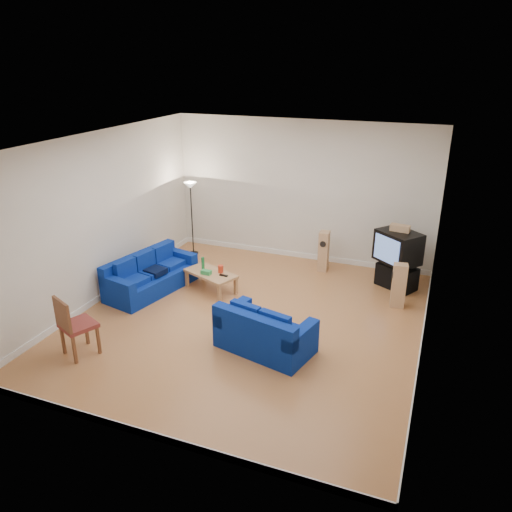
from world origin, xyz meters
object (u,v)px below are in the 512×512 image
(sofa_three_seat, at_px, (150,277))
(tv_stand, at_px, (397,276))
(coffee_table, at_px, (211,275))
(television, at_px, (398,247))
(sofa_loveseat, at_px, (264,335))

(sofa_three_seat, relative_size, tv_stand, 2.65)
(coffee_table, relative_size, television, 1.19)
(tv_stand, bearing_deg, television, -89.56)
(sofa_three_seat, height_order, sofa_loveseat, sofa_loveseat)
(coffee_table, bearing_deg, television, 22.73)
(sofa_three_seat, height_order, tv_stand, sofa_three_seat)
(coffee_table, distance_m, television, 3.80)
(sofa_three_seat, distance_m, coffee_table, 1.25)
(sofa_three_seat, relative_size, coffee_table, 1.71)
(coffee_table, height_order, tv_stand, tv_stand)
(sofa_loveseat, xyz_separation_m, coffee_table, (-1.77, 1.71, 0.06))
(sofa_loveseat, bearing_deg, television, 75.52)
(sofa_three_seat, bearing_deg, tv_stand, 125.30)
(sofa_three_seat, height_order, television, television)
(sofa_three_seat, bearing_deg, sofa_loveseat, 79.18)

